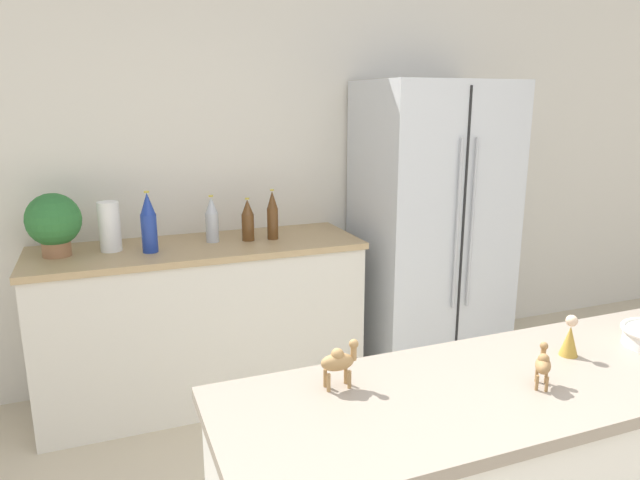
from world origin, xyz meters
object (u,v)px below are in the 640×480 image
back_bottle_0 (212,220)px  wise_man_figurine_crimson (570,338)px  camel_figurine (339,361)px  camel_figurine_second (543,364)px  potted_plant (54,222)px  back_bottle_1 (149,223)px  refrigerator (431,228)px  back_bottle_2 (273,215)px  paper_towel_roll (110,227)px  back_bottle_3 (248,220)px

back_bottle_0 → wise_man_figurine_crimson: size_ratio=2.01×
camel_figurine → wise_man_figurine_crimson: size_ratio=1.03×
camel_figurine_second → potted_plant: bearing=123.4°
back_bottle_0 → back_bottle_1: size_ratio=0.82×
refrigerator → wise_man_figurine_crimson: bearing=-109.3°
back_bottle_2 → refrigerator: bearing=-2.4°
back_bottle_1 → wise_man_figurine_crimson: (1.10, -1.80, -0.09)m
back_bottle_1 → camel_figurine_second: 2.11m
camel_figurine_second → back_bottle_1: bearing=114.5°
refrigerator → camel_figurine_second: 2.11m
back_bottle_2 → camel_figurine: 1.81m
back_bottle_0 → paper_towel_roll: bearing=-179.6°
refrigerator → potted_plant: (-2.18, 0.09, 0.19)m
paper_towel_roll → back_bottle_2: (0.88, -0.05, 0.01)m
back_bottle_1 → camel_figurine_second: back_bottle_1 is taller
back_bottle_2 → back_bottle_3: (-0.14, 0.02, -0.02)m
refrigerator → wise_man_figurine_crimson: 1.91m
refrigerator → back_bottle_2: 1.05m
camel_figurine_second → wise_man_figurine_crimson: (0.22, 0.13, -0.01)m
back_bottle_1 → back_bottle_3: bearing=6.9°
potted_plant → back_bottle_3: size_ratio=1.32×
back_bottle_0 → camel_figurine_second: 2.10m
back_bottle_3 → wise_man_figurine_crimson: back_bottle_3 is taller
refrigerator → back_bottle_1: bearing=-179.8°
back_bottle_2 → paper_towel_roll: bearing=176.6°
potted_plant → paper_towel_roll: 0.27m
back_bottle_1 → camel_figurine: bearing=-78.6°
refrigerator → paper_towel_roll: bearing=177.2°
paper_towel_roll → back_bottle_3: 0.74m
potted_plant → back_bottle_1: size_ratio=1.00×
paper_towel_roll → back_bottle_0: back_bottle_0 is taller
back_bottle_0 → camel_figurine: bearing=-90.1°
potted_plant → back_bottle_2: size_ratio=1.13×
paper_towel_roll → back_bottle_0: size_ratio=0.99×
wise_man_figurine_crimson → back_bottle_1: bearing=121.4°
back_bottle_0 → back_bottle_2: (0.34, -0.06, 0.01)m
back_bottle_0 → potted_plant: bearing=-179.3°
potted_plant → camel_figurine_second: (1.33, -2.02, -0.11)m
camel_figurine → camel_figurine_second: bearing=-20.7°
back_bottle_3 → camel_figurine_second: 2.02m
back_bottle_0 → camel_figurine: back_bottle_0 is taller
refrigerator → back_bottle_1: size_ratio=5.57×
back_bottle_2 → wise_man_figurine_crimson: back_bottle_2 is taller
back_bottle_2 → camel_figurine: size_ratio=2.12×
back_bottle_1 → wise_man_figurine_crimson: 2.11m
paper_towel_roll → camel_figurine: bearing=-73.5°
refrigerator → camel_figurine: (-1.38, -1.73, 0.09)m
back_bottle_3 → camel_figurine: bearing=-96.4°
back_bottle_1 → back_bottle_2: back_bottle_1 is taller
camel_figurine_second → wise_man_figurine_crimson: wise_man_figurine_crimson is taller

